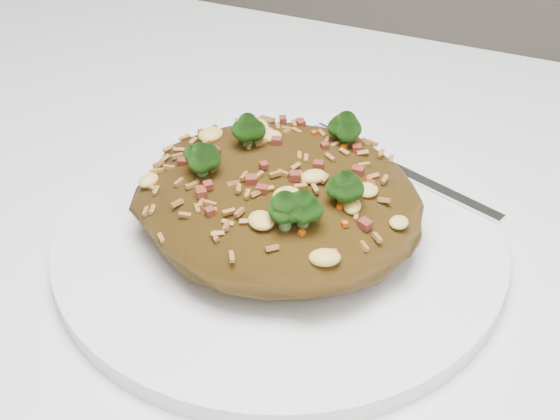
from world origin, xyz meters
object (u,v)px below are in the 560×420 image
(fried_rice, at_px, (280,190))
(plate, at_px, (280,236))
(fork, at_px, (409,175))
(dining_table, at_px, (180,397))

(fried_rice, bearing_deg, plate, 140.54)
(fork, bearing_deg, plate, -106.17)
(dining_table, xyz_separation_m, fried_rice, (0.04, 0.07, 0.14))
(fried_rice, height_order, fork, fried_rice)
(plate, bearing_deg, dining_table, -120.09)
(plate, bearing_deg, fried_rice, -39.46)
(dining_table, distance_m, plate, 0.13)
(fork, bearing_deg, dining_table, -103.24)
(plate, height_order, fried_rice, fried_rice)
(dining_table, distance_m, fork, 0.22)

